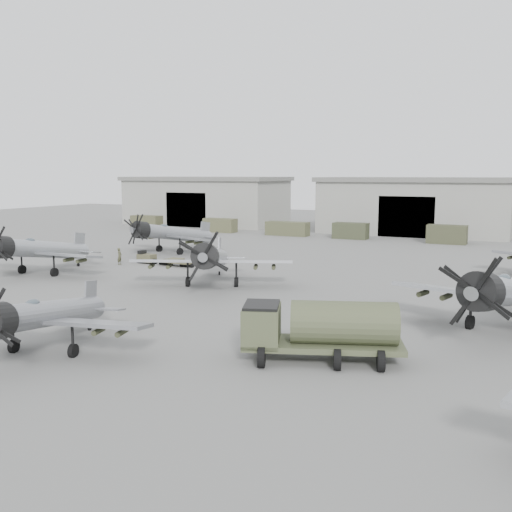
% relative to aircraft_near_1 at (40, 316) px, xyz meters
% --- Properties ---
extents(ground, '(220.00, 220.00, 0.00)m').
position_rel_aircraft_near_1_xyz_m(ground, '(5.24, 8.51, -2.06)').
color(ground, '#60615E').
rests_on(ground, ground).
extents(hangar_left, '(29.00, 14.80, 8.70)m').
position_rel_aircraft_near_1_xyz_m(hangar_left, '(-32.76, 70.47, 2.31)').
color(hangar_left, gray).
rests_on(hangar_left, ground).
extents(hangar_center, '(29.00, 14.80, 8.70)m').
position_rel_aircraft_near_1_xyz_m(hangar_center, '(5.24, 70.47, 2.31)').
color(hangar_center, gray).
rests_on(hangar_center, ground).
extents(support_truck_0, '(5.33, 2.20, 2.19)m').
position_rel_aircraft_near_1_xyz_m(support_truck_0, '(-37.45, 58.51, -0.97)').
color(support_truck_0, '#47472E').
rests_on(support_truck_0, ground).
extents(support_truck_1, '(5.25, 2.20, 2.17)m').
position_rel_aircraft_near_1_xyz_m(support_truck_1, '(-23.01, 58.51, -0.98)').
color(support_truck_1, '#4B4B31').
rests_on(support_truck_1, ground).
extents(support_truck_2, '(6.52, 2.20, 2.08)m').
position_rel_aircraft_near_1_xyz_m(support_truck_2, '(-11.32, 58.51, -1.02)').
color(support_truck_2, '#46482F').
rests_on(support_truck_2, ground).
extents(support_truck_3, '(4.93, 2.20, 2.28)m').
position_rel_aircraft_near_1_xyz_m(support_truck_3, '(-1.49, 58.51, -0.92)').
color(support_truck_3, '#353A25').
rests_on(support_truck_3, ground).
extents(support_truck_4, '(5.09, 2.20, 2.48)m').
position_rel_aircraft_near_1_xyz_m(support_truck_4, '(11.73, 58.51, -0.82)').
color(support_truck_4, '#393B26').
rests_on(support_truck_4, ground).
extents(aircraft_near_1, '(11.42, 10.28, 4.54)m').
position_rel_aircraft_near_1_xyz_m(aircraft_near_1, '(0.00, 0.00, 0.00)').
color(aircraft_near_1, gray).
rests_on(aircraft_near_1, ground).
extents(aircraft_mid_0, '(12.94, 11.65, 5.19)m').
position_rel_aircraft_near_1_xyz_m(aircraft_mid_0, '(-18.56, 16.94, 0.29)').
color(aircraft_mid_0, '#969A9E').
rests_on(aircraft_mid_0, ground).
extents(aircraft_mid_1, '(13.02, 11.79, 5.32)m').
position_rel_aircraft_near_1_xyz_m(aircraft_mid_1, '(-1.33, 19.28, 0.35)').
color(aircraft_mid_1, '#96999E').
rests_on(aircraft_mid_1, ground).
extents(aircraft_mid_2, '(13.77, 12.39, 5.49)m').
position_rel_aircraft_near_1_xyz_m(aircraft_mid_2, '(21.03, 14.32, 0.43)').
color(aircraft_mid_2, '#A1A4A9').
rests_on(aircraft_mid_2, ground).
extents(aircraft_far_0, '(12.87, 11.58, 5.14)m').
position_rel_aircraft_near_1_xyz_m(aircraft_far_0, '(-16.17, 34.41, 0.27)').
color(aircraft_far_0, gray).
rests_on(aircraft_far_0, ground).
extents(fuel_tanker, '(8.26, 5.45, 3.03)m').
position_rel_aircraft_near_1_xyz_m(fuel_tanker, '(13.04, 5.46, -0.33)').
color(fuel_tanker, '#434930').
rests_on(fuel_tanker, ground).
extents(tug_trailer, '(6.69, 1.60, 1.34)m').
position_rel_aircraft_near_1_xyz_m(tug_trailer, '(-12.36, 27.03, -1.56)').
color(tug_trailer, '#4B4831').
rests_on(tug_trailer, ground).
extents(ground_crew, '(0.54, 0.70, 1.72)m').
position_rel_aircraft_near_1_xyz_m(ground_crew, '(-15.70, 25.10, -1.20)').
color(ground_crew, '#41412A').
rests_on(ground_crew, ground).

